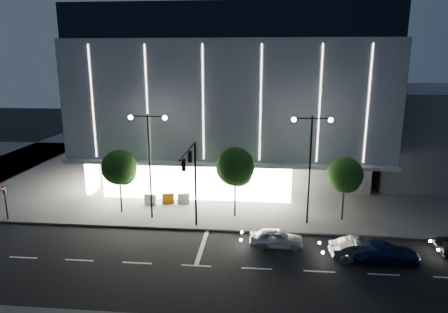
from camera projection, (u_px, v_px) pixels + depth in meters
ground at (171, 254)px, 27.93m from camera, size 160.00×160.00×0.00m
sidewalk_museum at (252, 166)px, 50.67m from camera, size 70.00×40.00×0.15m
museum at (235, 94)px, 47.03m from camera, size 30.00×25.80×18.00m
annex_building at (428, 130)px, 47.61m from camera, size 16.00×20.00×10.00m
traffic_mast at (192, 172)px, 29.87m from camera, size 0.33×5.89×7.07m
street_lamp_west at (149, 151)px, 32.58m from camera, size 3.16×0.36×9.00m
street_lamp_east at (310, 154)px, 31.41m from camera, size 3.16×0.36×9.00m
ped_signal_far at (5, 200)px, 33.18m from camera, size 0.22×0.24×3.00m
tree_left at (120, 169)px, 34.29m from camera, size 3.02×3.02×5.72m
tree_mid at (235, 169)px, 33.32m from camera, size 3.25×3.25×6.15m
tree_right at (345, 177)px, 32.62m from camera, size 2.91×2.91×5.51m
car_lead at (276, 238)px, 28.85m from camera, size 3.90×1.58×1.33m
car_second at (363, 250)px, 26.88m from camera, size 4.50×1.80×1.45m
car_third at (384, 252)px, 26.72m from camera, size 4.69×2.03×1.34m
barrier_a at (168, 199)px, 37.03m from camera, size 1.12×0.56×1.00m
barrier_b at (150, 200)px, 36.78m from camera, size 1.11×0.31×1.00m
barrier_d at (184, 199)px, 37.01m from camera, size 1.13×0.45×1.00m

